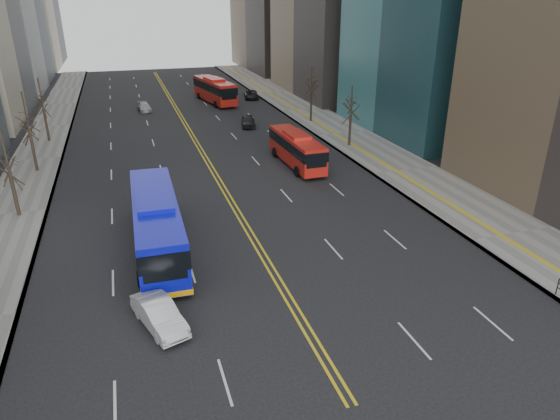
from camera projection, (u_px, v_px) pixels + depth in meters
name	position (u px, v px, depth m)	size (l,w,h in m)	color
sidewalk_right	(343.00, 133.00, 60.24)	(7.00, 130.00, 0.15)	slate
sidewalk_left	(37.00, 159.00, 50.84)	(5.00, 130.00, 0.15)	slate
centerline	(186.00, 125.00, 64.18)	(0.55, 100.00, 0.01)	gold
street_trees	(130.00, 131.00, 42.37)	(35.20, 47.20, 7.60)	black
blue_bus	(157.00, 222.00, 32.18)	(3.19, 13.22, 3.81)	#0C10C0
red_bus_near	(297.00, 147.00, 48.66)	(2.80, 10.15, 3.23)	red
red_bus_far	(215.00, 89.00, 77.02)	(4.79, 12.22, 3.76)	red
car_white	(159.00, 314.00, 25.14)	(1.49, 4.26, 1.40)	silver
car_dark_mid	(248.00, 121.00, 63.40)	(1.68, 4.17, 1.42)	black
car_silver	(144.00, 107.00, 71.80)	(1.63, 4.01, 1.16)	#9F9FA4
car_dark_far	(251.00, 95.00, 80.48)	(2.13, 4.62, 1.28)	black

